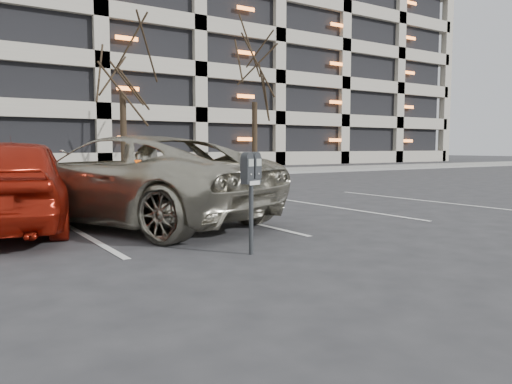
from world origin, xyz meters
TOP-DOWN VIEW (x-y plane):
  - ground at (0.00, 0.00)m, footprint 140.00×140.00m
  - sidewalk at (0.00, 16.00)m, footprint 80.00×4.00m
  - stall_lines at (-1.40, 2.30)m, footprint 16.90×5.20m
  - parking_garage at (12.00, 33.84)m, footprint 52.00×20.00m
  - tree_c at (4.00, 16.00)m, footprint 3.62×3.62m
  - tree_d at (11.00, 16.00)m, footprint 3.59×3.59m
  - parking_meter at (-0.00, -0.86)m, footprint 0.34×0.24m
  - suv_silver at (-0.42, 2.50)m, footprint 4.57×6.07m
  - car_red at (-2.24, 2.77)m, footprint 2.82×4.77m

SIDE VIEW (x-z plane):
  - ground at x=0.00m, z-range 0.00..0.00m
  - stall_lines at x=-1.40m, z-range 0.00..0.01m
  - sidewalk at x=0.00m, z-range 0.00..0.12m
  - car_red at x=-2.24m, z-range 0.00..1.52m
  - suv_silver at x=-0.42m, z-range 0.00..1.54m
  - parking_meter at x=0.00m, z-range 0.33..1.58m
  - tree_d at x=11.00m, z-range 1.82..9.98m
  - tree_c at x=4.00m, z-range 1.83..10.06m
  - parking_garage at x=12.00m, z-range -0.24..18.76m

